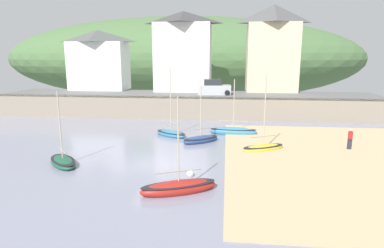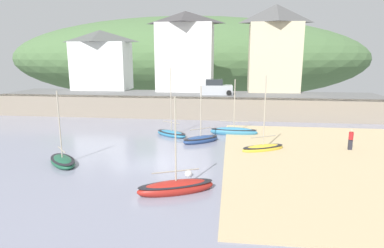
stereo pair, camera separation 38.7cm
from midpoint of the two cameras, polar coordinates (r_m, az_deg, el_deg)
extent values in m
cube|color=gray|center=(22.75, -6.77, -7.02)|extent=(48.00, 40.00, 0.06)
cube|color=tan|center=(25.58, 26.82, -5.93)|extent=(18.00, 22.00, 0.10)
cube|color=gray|center=(38.73, -0.92, 2.82)|extent=(48.00, 2.40, 2.40)
cube|color=#606060|center=(42.21, -0.24, 5.15)|extent=(48.00, 9.00, 0.10)
ellipsoid|color=#496B3E|center=(76.84, -1.13, 11.27)|extent=(80.00, 44.00, 18.41)
cube|color=white|center=(49.70, -15.23, 9.72)|extent=(7.89, 4.48, 6.73)
pyramid|color=#4D504E|center=(49.75, -15.50, 14.55)|extent=(8.19, 4.78, 1.66)
cube|color=silver|center=(46.52, -0.87, 11.47)|extent=(7.52, 5.74, 9.12)
pyramid|color=#413E40|center=(46.79, -0.89, 18.08)|extent=(7.82, 6.04, 1.65)
cube|color=beige|center=(46.46, 14.34, 11.10)|extent=(6.73, 4.12, 9.10)
pyramid|color=#4E4E4F|center=(46.76, 14.72, 18.12)|extent=(7.03, 4.42, 2.36)
ellipsoid|color=#A1211A|center=(18.15, -2.18, -11.09)|extent=(4.40, 2.84, 0.85)
ellipsoid|color=black|center=(18.06, -2.19, -10.40)|extent=(4.31, 2.79, 0.12)
cylinder|color=#B2A893|center=(17.27, -2.25, -2.76)|extent=(0.09, 0.09, 4.58)
cylinder|color=gray|center=(17.79, -2.21, -8.20)|extent=(2.43, 1.12, 0.07)
ellipsoid|color=gold|center=(26.18, 12.66, -4.22)|extent=(3.71, 2.65, 0.65)
ellipsoid|color=black|center=(26.13, 12.68, -3.84)|extent=(3.64, 2.60, 0.12)
cylinder|color=#B2A893|center=(25.53, 12.96, 2.26)|extent=(0.09, 0.09, 5.34)
cylinder|color=gray|center=(25.93, 12.75, -2.16)|extent=(2.02, 1.10, 0.07)
ellipsoid|color=#1C5239|center=(24.16, -21.17, -6.14)|extent=(3.28, 3.42, 0.62)
ellipsoid|color=black|center=(24.11, -21.20, -5.75)|extent=(3.21, 3.35, 0.12)
cylinder|color=#B2A893|center=(23.52, -21.64, -0.13)|extent=(0.09, 0.09, 4.55)
cylinder|color=gray|center=(23.92, -21.33, -4.20)|extent=(1.22, 1.34, 0.07)
ellipsoid|color=teal|center=(31.02, 7.63, -1.37)|extent=(4.46, 1.20, 0.89)
ellipsoid|color=black|center=(30.97, 7.64, -0.93)|extent=(4.37, 1.17, 0.12)
cylinder|color=#B2A893|center=(30.52, 7.77, 3.53)|extent=(0.09, 0.09, 4.47)
cylinder|color=gray|center=(30.81, 7.68, 0.46)|extent=(2.66, 0.18, 0.07)
ellipsoid|color=navy|center=(28.11, 1.93, -2.78)|extent=(3.46, 3.06, 0.70)
ellipsoid|color=black|center=(28.06, 1.93, -2.40)|extent=(3.39, 2.99, 0.12)
cylinder|color=#B2A893|center=(27.58, 1.96, 2.22)|extent=(0.09, 0.09, 4.28)
cylinder|color=gray|center=(27.88, 1.94, -0.83)|extent=(1.73, 1.35, 0.07)
ellipsoid|color=teal|center=(30.32, -3.23, -1.75)|extent=(3.49, 2.86, 0.62)
ellipsoid|color=black|center=(30.28, -3.24, -1.44)|extent=(3.42, 2.80, 0.12)
cylinder|color=#B2A893|center=(29.73, -3.31, 4.22)|extent=(0.09, 0.09, 5.75)
cylinder|color=gray|center=(30.08, -3.26, 0.27)|extent=(1.79, 1.17, 0.07)
cube|color=#B2B7BF|center=(41.85, 4.46, 5.96)|extent=(4.22, 2.01, 1.20)
cube|color=#282D33|center=(41.78, 4.14, 7.26)|extent=(2.21, 1.66, 0.80)
cylinder|color=black|center=(42.64, 6.73, 5.64)|extent=(0.64, 0.22, 0.64)
cylinder|color=black|center=(41.05, 6.72, 5.40)|extent=(0.64, 0.22, 0.64)
cylinder|color=black|center=(42.78, 2.29, 5.73)|extent=(0.64, 0.22, 0.64)
cylinder|color=black|center=(41.19, 2.10, 5.50)|extent=(0.64, 0.22, 0.64)
cube|color=#282833|center=(28.38, 26.19, -3.23)|extent=(0.28, 0.20, 0.82)
cylinder|color=red|center=(28.22, 26.32, -1.85)|extent=(0.34, 0.34, 0.58)
sphere|color=#D1A889|center=(28.13, 26.39, -1.06)|extent=(0.22, 0.22, 0.22)
sphere|color=silver|center=(20.44, -0.08, -8.67)|extent=(0.46, 0.46, 0.46)
camera|label=1|loc=(0.19, -89.46, 0.11)|focal=30.63mm
camera|label=2|loc=(0.19, 90.54, -0.11)|focal=30.63mm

